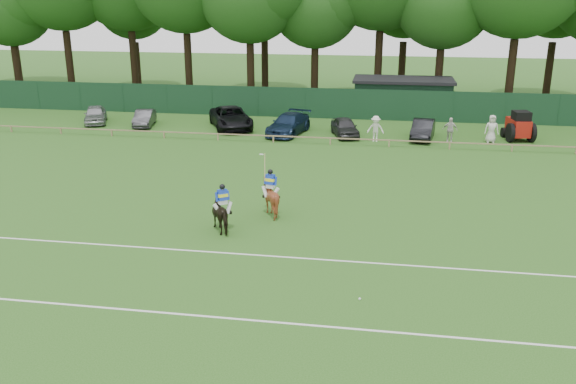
% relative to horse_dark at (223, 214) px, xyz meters
% --- Properties ---
extents(ground, '(160.00, 160.00, 0.00)m').
position_rel_horse_dark_xyz_m(ground, '(2.12, -1.39, -0.78)').
color(ground, '#1E4C14').
rests_on(ground, ground).
extents(horse_dark, '(1.77, 2.00, 1.57)m').
position_rel_horse_dark_xyz_m(horse_dark, '(0.00, 0.00, 0.00)').
color(horse_dark, black).
rests_on(horse_dark, ground).
extents(horse_chestnut, '(1.66, 1.79, 1.67)m').
position_rel_horse_dark_xyz_m(horse_chestnut, '(1.67, 2.33, 0.05)').
color(horse_chestnut, '#652D16').
rests_on(horse_chestnut, ground).
extents(sedan_silver, '(3.06, 4.37, 1.38)m').
position_rel_horse_dark_xyz_m(sedan_silver, '(-16.13, 20.75, -0.09)').
color(sedan_silver, '#96989B').
rests_on(sedan_silver, ground).
extents(sedan_grey, '(2.08, 3.97, 1.24)m').
position_rel_horse_dark_xyz_m(sedan_grey, '(-11.85, 20.34, -0.16)').
color(sedan_grey, '#2C2C2F').
rests_on(sedan_grey, ground).
extents(suv_black, '(4.83, 6.36, 1.61)m').
position_rel_horse_dark_xyz_m(suv_black, '(-4.96, 20.69, 0.02)').
color(suv_black, black).
rests_on(suv_black, ground).
extents(sedan_navy, '(3.11, 5.42, 1.48)m').
position_rel_horse_dark_xyz_m(sedan_navy, '(-0.26, 19.35, -0.04)').
color(sedan_navy, '#12223A').
rests_on(sedan_navy, ground).
extents(hatch_grey, '(2.63, 4.20, 1.33)m').
position_rel_horse_dark_xyz_m(hatch_grey, '(3.90, 19.33, -0.12)').
color(hatch_grey, '#2E2E30').
rests_on(hatch_grey, ground).
extents(estate_black, '(2.00, 4.32, 1.37)m').
position_rel_horse_dark_xyz_m(estate_black, '(9.46, 19.37, -0.10)').
color(estate_black, black).
rests_on(estate_black, ground).
extents(spectator_left, '(1.21, 0.73, 1.82)m').
position_rel_horse_dark_xyz_m(spectator_left, '(6.14, 18.02, 0.13)').
color(spectator_left, silver).
rests_on(spectator_left, ground).
extents(spectator_mid, '(1.07, 0.53, 1.76)m').
position_rel_horse_dark_xyz_m(spectator_mid, '(11.26, 18.61, 0.10)').
color(spectator_mid, beige).
rests_on(spectator_mid, ground).
extents(spectator_right, '(0.95, 0.62, 1.93)m').
position_rel_horse_dark_xyz_m(spectator_right, '(14.11, 19.01, 0.18)').
color(spectator_right, silver).
rests_on(spectator_right, ground).
extents(rider_dark, '(0.84, 0.67, 1.41)m').
position_rel_horse_dark_xyz_m(rider_dark, '(0.01, -0.01, 0.71)').
color(rider_dark, silver).
rests_on(rider_dark, ground).
extents(rider_chestnut, '(0.93, 0.69, 2.05)m').
position_rel_horse_dark_xyz_m(rider_chestnut, '(1.66, 2.31, 0.80)').
color(rider_chestnut, silver).
rests_on(rider_chestnut, ground).
extents(polo_ball, '(0.09, 0.09, 0.09)m').
position_rel_horse_dark_xyz_m(polo_ball, '(6.27, -5.47, -0.74)').
color(polo_ball, silver).
rests_on(polo_ball, ground).
extents(pitch_lines, '(60.00, 5.10, 0.01)m').
position_rel_horse_dark_xyz_m(pitch_lines, '(2.12, -4.89, -0.78)').
color(pitch_lines, silver).
rests_on(pitch_lines, ground).
extents(pitch_rail, '(62.10, 0.10, 0.50)m').
position_rel_horse_dark_xyz_m(pitch_rail, '(2.12, 16.61, -0.34)').
color(pitch_rail, '#997F5B').
rests_on(pitch_rail, ground).
extents(perimeter_fence, '(92.08, 0.08, 2.50)m').
position_rel_horse_dark_xyz_m(perimeter_fence, '(2.12, 25.61, 0.47)').
color(perimeter_fence, '#14351E').
rests_on(perimeter_fence, ground).
extents(utility_shed, '(8.40, 4.40, 3.04)m').
position_rel_horse_dark_xyz_m(utility_shed, '(8.12, 28.61, 0.75)').
color(utility_shed, '#14331E').
rests_on(utility_shed, ground).
extents(tree_row, '(96.00, 12.00, 21.00)m').
position_rel_horse_dark_xyz_m(tree_row, '(4.12, 33.61, -0.78)').
color(tree_row, '#26561C').
rests_on(tree_row, ground).
extents(tractor, '(2.08, 2.77, 2.12)m').
position_rel_horse_dark_xyz_m(tractor, '(16.10, 19.97, 0.22)').
color(tractor, '#A6180F').
rests_on(tractor, ground).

